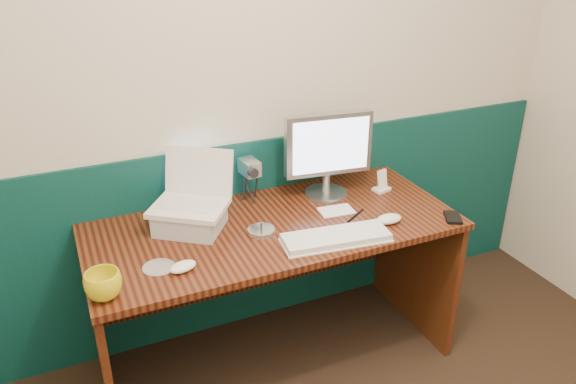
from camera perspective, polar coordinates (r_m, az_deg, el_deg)
name	(u,v)px	position (r m, az deg, el deg)	size (l,w,h in m)	color
back_wall	(240,90)	(2.56, -4.94, 10.27)	(3.50, 0.04, 2.50)	beige
wainscot	(246,236)	(2.85, -4.29, -4.51)	(3.48, 0.02, 1.00)	#072F29
desk	(275,295)	(2.63, -1.34, -10.43)	(1.60, 0.70, 0.75)	black
laptop_riser	(190,219)	(2.41, -9.92, -2.76)	(0.26, 0.22, 0.09)	silver
laptop	(187,182)	(2.33, -10.23, 0.96)	(0.30, 0.23, 0.25)	white
monitor	(327,155)	(2.61, 3.98, 3.76)	(0.41, 0.12, 0.41)	#A5A5AA
keyboard	(336,238)	(2.31, 4.89, -4.70)	(0.44, 0.15, 0.03)	white
mouse_right	(389,219)	(2.47, 10.23, -2.71)	(0.12, 0.07, 0.04)	white
mouse_left	(183,267)	(2.15, -10.63, -7.46)	(0.11, 0.06, 0.04)	white
mug	(103,285)	(2.06, -18.25, -8.98)	(0.13, 0.13, 0.10)	yellow
camcorder	(250,183)	(2.61, -3.89, 0.96)	(0.08, 0.12, 0.18)	silver
cd_spindle	(261,231)	(2.35, -2.73, -4.01)	(0.11, 0.11, 0.02)	silver
cd_loose_a	(159,267)	(2.20, -13.00, -7.44)	(0.12, 0.12, 0.00)	silver
pen	(356,215)	(2.51, 6.88, -2.36)	(0.01, 0.01, 0.14)	black
papers	(336,211)	(2.55, 4.93, -1.90)	(0.16, 0.10, 0.00)	white
dock	(381,189)	(2.77, 9.47, 0.29)	(0.08, 0.06, 0.01)	white
music_player	(382,179)	(2.74, 9.55, 1.30)	(0.05, 0.01, 0.09)	white
pda	(453,217)	(2.58, 16.41, -2.49)	(0.06, 0.11, 0.01)	black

